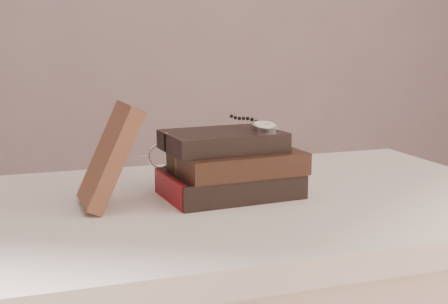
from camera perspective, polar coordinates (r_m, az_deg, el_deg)
name	(u,v)px	position (r m, az deg, el deg)	size (l,w,h in m)	color
table	(234,250)	(1.06, 0.90, -9.01)	(1.00, 0.60, 0.75)	silver
book_stack	(230,166)	(1.04, 0.59, -1.27)	(0.23, 0.17, 0.11)	black
journal	(110,156)	(0.98, -10.45, -0.36)	(0.02, 0.10, 0.17)	#49291C
pocket_watch	(263,126)	(1.05, 3.61, 2.43)	(0.05, 0.15, 0.02)	silver
eyeglasses	(172,155)	(1.08, -4.81, -0.28)	(0.10, 0.11, 0.04)	silver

